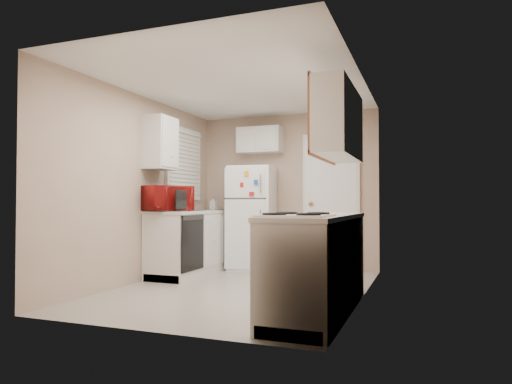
% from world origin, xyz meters
% --- Properties ---
extents(floor, '(3.80, 3.80, 0.00)m').
position_xyz_m(floor, '(0.00, 0.00, 0.00)').
color(floor, '#BAB1A3').
rests_on(floor, ground).
extents(ceiling, '(3.80, 3.80, 0.00)m').
position_xyz_m(ceiling, '(0.00, 0.00, 2.40)').
color(ceiling, white).
rests_on(ceiling, floor).
extents(wall_left, '(3.80, 3.80, 0.00)m').
position_xyz_m(wall_left, '(-1.40, 0.00, 1.20)').
color(wall_left, tan).
rests_on(wall_left, floor).
extents(wall_right, '(3.80, 3.80, 0.00)m').
position_xyz_m(wall_right, '(1.40, 0.00, 1.20)').
color(wall_right, tan).
rests_on(wall_right, floor).
extents(wall_back, '(2.80, 2.80, 0.00)m').
position_xyz_m(wall_back, '(0.00, 1.90, 1.20)').
color(wall_back, tan).
rests_on(wall_back, floor).
extents(wall_front, '(2.80, 2.80, 0.00)m').
position_xyz_m(wall_front, '(0.00, -1.90, 1.20)').
color(wall_front, tan).
rests_on(wall_front, floor).
extents(left_counter, '(0.60, 1.80, 0.90)m').
position_xyz_m(left_counter, '(-1.10, 0.90, 0.45)').
color(left_counter, silver).
rests_on(left_counter, floor).
extents(dishwasher, '(0.03, 0.58, 0.72)m').
position_xyz_m(dishwasher, '(-0.81, 0.30, 0.49)').
color(dishwasher, black).
rests_on(dishwasher, floor).
extents(sink, '(0.54, 0.74, 0.16)m').
position_xyz_m(sink, '(-1.10, 1.05, 0.86)').
color(sink, gray).
rests_on(sink, left_counter).
extents(microwave, '(0.69, 0.55, 0.40)m').
position_xyz_m(microwave, '(-1.15, 0.22, 1.05)').
color(microwave, maroon).
rests_on(microwave, left_counter).
extents(soap_bottle, '(0.10, 0.10, 0.21)m').
position_xyz_m(soap_bottle, '(-1.15, 1.63, 1.00)').
color(soap_bottle, silver).
rests_on(soap_bottle, left_counter).
extents(window_blinds, '(0.10, 0.98, 1.08)m').
position_xyz_m(window_blinds, '(-1.36, 1.05, 1.60)').
color(window_blinds, silver).
rests_on(window_blinds, wall_left).
extents(upper_cabinet_left, '(0.30, 0.45, 0.70)m').
position_xyz_m(upper_cabinet_left, '(-1.25, 0.22, 1.80)').
color(upper_cabinet_left, silver).
rests_on(upper_cabinet_left, wall_left).
extents(refrigerator, '(0.71, 0.70, 1.56)m').
position_xyz_m(refrigerator, '(-0.45, 1.53, 0.78)').
color(refrigerator, white).
rests_on(refrigerator, floor).
extents(cabinet_over_fridge, '(0.70, 0.30, 0.40)m').
position_xyz_m(cabinet_over_fridge, '(-0.40, 1.75, 2.00)').
color(cabinet_over_fridge, silver).
rests_on(cabinet_over_fridge, wall_back).
extents(interior_door, '(0.86, 0.06, 2.08)m').
position_xyz_m(interior_door, '(0.70, 1.86, 1.02)').
color(interior_door, white).
rests_on(interior_door, floor).
extents(right_counter, '(0.60, 2.00, 0.90)m').
position_xyz_m(right_counter, '(1.10, -0.80, 0.45)').
color(right_counter, silver).
rests_on(right_counter, floor).
extents(stove, '(0.56, 0.68, 0.82)m').
position_xyz_m(stove, '(1.05, -1.35, 0.41)').
color(stove, white).
rests_on(stove, floor).
extents(upper_cabinet_right, '(0.30, 1.20, 0.70)m').
position_xyz_m(upper_cabinet_right, '(1.25, -0.50, 1.80)').
color(upper_cabinet_right, silver).
rests_on(upper_cabinet_right, wall_right).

